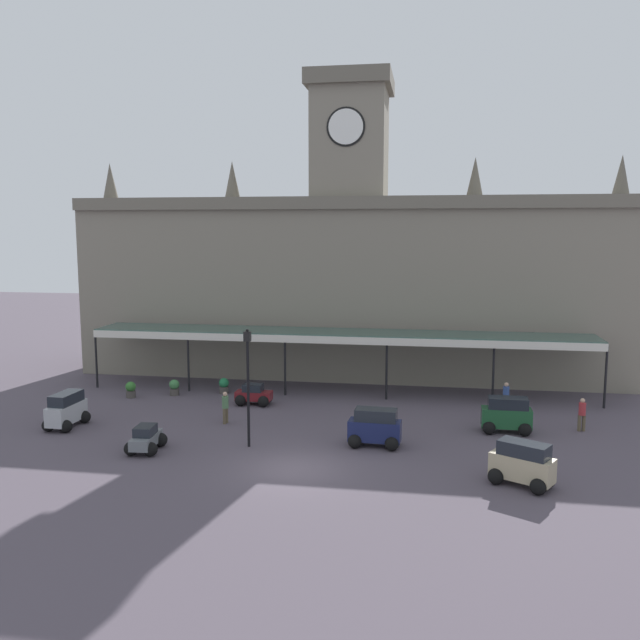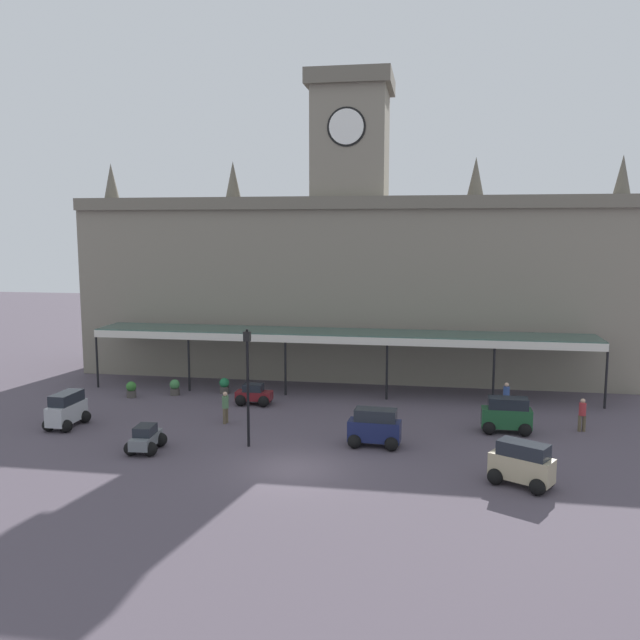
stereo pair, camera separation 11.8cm
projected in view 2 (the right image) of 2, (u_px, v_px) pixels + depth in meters
ground_plane at (294, 469)px, 27.85m from camera, size 140.00×140.00×0.00m
station_building at (350, 277)px, 45.56m from camera, size 36.48×6.81×20.02m
entrance_canopy at (339, 334)px, 40.48m from camera, size 30.61×3.26×3.76m
car_maroon_sedan at (254, 396)px, 38.02m from camera, size 2.06×1.53×1.19m
car_silver_van at (67, 411)px, 33.66m from camera, size 1.66×2.44×1.77m
car_beige_van at (522, 466)px, 25.86m from camera, size 2.59×2.31×1.77m
car_navy_van at (375, 429)px, 30.63m from camera, size 2.45×1.69×1.77m
car_green_van at (507, 417)px, 32.70m from camera, size 2.41×1.61×1.77m
car_grey_sedan at (146, 440)px, 30.04m from camera, size 1.61×2.10×1.19m
pedestrian_beside_cars at (225, 406)px, 34.25m from camera, size 0.34×0.38×1.67m
pedestrian_crossing_forecourt at (582, 414)px, 32.88m from camera, size 0.39×0.34×1.67m
pedestrian_near_entrance at (506, 396)px, 36.28m from camera, size 0.34×0.34×1.67m
victorian_lamppost at (248, 375)px, 30.26m from camera, size 0.30×0.30×5.50m
planter_forecourt_centre at (131, 389)px, 39.62m from camera, size 0.60×0.60×0.96m
planter_by_canopy at (224, 386)px, 40.57m from camera, size 0.60×0.60×0.96m
planter_near_kerb at (175, 387)px, 40.16m from camera, size 0.60×0.60×0.96m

